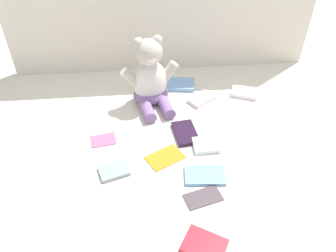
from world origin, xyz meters
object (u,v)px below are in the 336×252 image
(book_case_1, at_px, (114,171))
(book_case_3, at_px, (180,84))
(teddy_bear, at_px, (150,80))
(book_case_0, at_px, (204,246))
(book_case_6, at_px, (185,133))
(book_case_10, at_px, (244,93))
(book_case_7, at_px, (203,197))
(book_case_5, at_px, (206,145))
(book_case_4, at_px, (103,140))
(book_case_9, at_px, (165,157))
(book_case_8, at_px, (205,175))
(book_case_2, at_px, (202,99))

(book_case_1, height_order, book_case_3, book_case_3)
(teddy_bear, height_order, book_case_0, teddy_bear)
(book_case_0, relative_size, book_case_6, 0.89)
(book_case_6, relative_size, book_case_10, 1.17)
(book_case_0, relative_size, book_case_1, 1.20)
(book_case_3, relative_size, book_case_7, 1.07)
(book_case_7, bearing_deg, book_case_5, 152.77)
(teddy_bear, relative_size, book_case_4, 3.20)
(book_case_1, relative_size, book_case_9, 0.77)
(book_case_0, relative_size, book_case_8, 0.86)
(book_case_5, bearing_deg, book_case_3, 5.12)
(book_case_2, xyz_separation_m, book_case_4, (-0.42, -0.22, -0.01))
(book_case_6, bearing_deg, book_case_0, -98.64)
(book_case_3, bearing_deg, book_case_10, -99.29)
(teddy_bear, xyz_separation_m, book_case_7, (0.14, -0.54, -0.11))
(book_case_6, distance_m, book_case_8, 0.22)
(book_case_0, height_order, book_case_10, book_case_10)
(book_case_1, height_order, book_case_8, same)
(book_case_1, height_order, book_case_10, book_case_10)
(book_case_1, xyz_separation_m, book_case_9, (0.18, 0.05, -0.00))
(book_case_8, bearing_deg, book_case_4, -116.28)
(book_case_9, bearing_deg, book_case_4, -144.25)
(book_case_1, xyz_separation_m, book_case_5, (0.34, 0.10, 0.00))
(book_case_3, bearing_deg, book_case_1, 159.18)
(book_case_10, bearing_deg, book_case_5, 165.65)
(book_case_4, bearing_deg, book_case_5, 70.11)
(book_case_6, xyz_separation_m, book_case_7, (0.02, -0.31, -0.00))
(teddy_bear, xyz_separation_m, book_case_9, (0.03, -0.35, -0.11))
(book_case_0, xyz_separation_m, book_case_6, (0.01, 0.48, -0.00))
(teddy_bear, height_order, book_case_2, teddy_bear)
(book_case_7, relative_size, book_case_10, 1.05)
(book_case_0, xyz_separation_m, book_case_3, (0.03, 0.82, 0.00))
(teddy_bear, xyz_separation_m, book_case_1, (-0.15, -0.40, -0.10))
(book_case_5, bearing_deg, book_case_2, -7.90)
(teddy_bear, bearing_deg, book_case_1, -122.77)
(book_case_9, bearing_deg, book_case_8, 23.99)
(book_case_6, bearing_deg, book_case_10, 31.47)
(teddy_bear, distance_m, book_case_2, 0.24)
(book_case_6, bearing_deg, book_case_1, -155.48)
(book_case_0, distance_m, book_case_2, 0.70)
(book_case_4, xyz_separation_m, book_case_10, (0.62, 0.25, 0.01))
(teddy_bear, distance_m, book_case_3, 0.20)
(book_case_4, height_order, book_case_8, book_case_8)
(book_case_0, height_order, book_case_2, book_case_2)
(book_case_1, distance_m, book_case_10, 0.71)
(book_case_5, bearing_deg, teddy_bear, 29.96)
(book_case_4, bearing_deg, book_case_10, 102.36)
(book_case_5, height_order, book_case_10, book_case_10)
(book_case_1, bearing_deg, book_case_3, 133.13)
(book_case_0, bearing_deg, book_case_5, 20.35)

